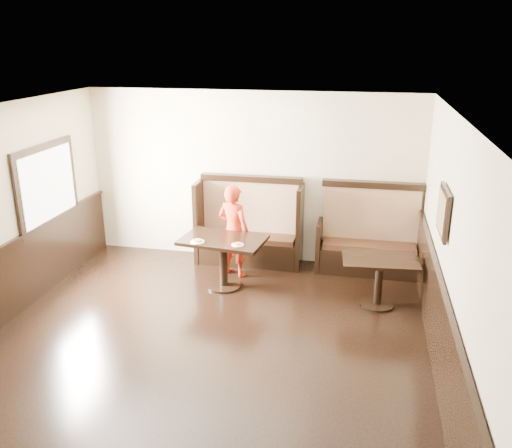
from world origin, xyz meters
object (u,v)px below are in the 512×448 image
(booth_neighbor, at_px, (369,243))
(table_neighbor, at_px, (379,270))
(table_main, at_px, (223,250))
(child, at_px, (234,231))
(booth_main, at_px, (250,232))

(booth_neighbor, distance_m, table_neighbor, 1.21)
(table_main, relative_size, table_neighbor, 1.22)
(table_main, height_order, table_neighbor, table_main)
(table_main, bearing_deg, booth_neighbor, 33.83)
(booth_neighbor, relative_size, table_main, 1.26)
(booth_neighbor, distance_m, table_main, 2.37)
(table_neighbor, xyz_separation_m, child, (-2.22, 0.62, 0.20))
(booth_main, relative_size, table_main, 1.34)
(table_neighbor, bearing_deg, table_main, 171.42)
(booth_neighbor, xyz_separation_m, table_neighbor, (0.14, -1.20, 0.05))
(booth_main, bearing_deg, table_neighbor, -29.85)
(booth_main, relative_size, table_neighbor, 1.63)
(booth_main, distance_m, booth_neighbor, 1.95)
(booth_main, relative_size, booth_neighbor, 1.06)
(table_neighbor, bearing_deg, child, 159.71)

